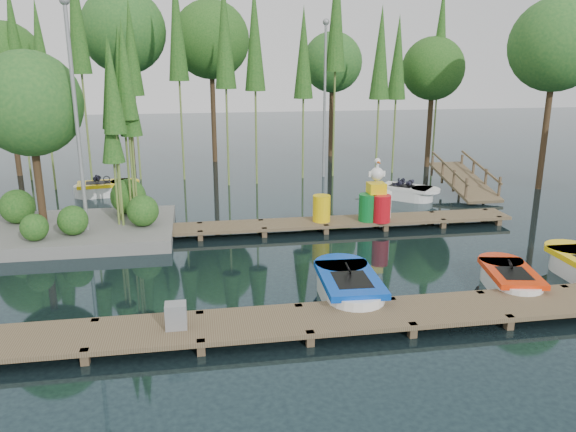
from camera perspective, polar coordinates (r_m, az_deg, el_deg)
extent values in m
plane|color=#1C2F35|center=(16.13, -1.46, -4.32)|extent=(90.00, 90.00, 0.00)
cube|color=brown|center=(11.94, 1.64, -10.52)|extent=(18.00, 1.50, 0.10)
cube|color=brown|center=(11.50, -19.89, -13.75)|extent=(0.16, 0.16, 0.50)
cube|color=brown|center=(12.60, -18.91, -10.97)|extent=(0.16, 0.16, 0.50)
cube|color=brown|center=(11.29, -8.81, -13.51)|extent=(0.16, 0.16, 0.50)
cube|color=brown|center=(12.41, -8.91, -10.68)|extent=(0.16, 0.16, 0.50)
cube|color=brown|center=(11.49, 2.25, -12.78)|extent=(0.16, 0.16, 0.50)
cube|color=brown|center=(12.59, 1.07, -10.08)|extent=(0.16, 0.16, 0.50)
cube|color=brown|center=(12.07, 12.51, -11.69)|extent=(0.16, 0.16, 0.50)
cube|color=brown|center=(13.12, 10.46, -9.24)|extent=(0.16, 0.16, 0.50)
cube|color=brown|center=(12.98, 21.50, -10.42)|extent=(0.16, 0.16, 0.50)
cube|color=brown|center=(13.96, 18.88, -8.28)|extent=(0.16, 0.16, 0.50)
cube|color=brown|center=(15.07, 26.16, -7.29)|extent=(0.16, 0.16, 0.50)
cube|color=brown|center=(18.54, 0.50, -0.80)|extent=(15.00, 1.20, 0.10)
cube|color=brown|center=(18.32, -21.68, -2.82)|extent=(0.16, 0.16, 0.50)
cube|color=brown|center=(19.22, -21.12, -1.92)|extent=(0.16, 0.16, 0.50)
cube|color=brown|center=(17.99, -15.36, -2.58)|extent=(0.16, 0.16, 0.50)
cube|color=brown|center=(18.90, -15.09, -1.67)|extent=(0.16, 0.16, 0.50)
cube|color=brown|center=(17.88, -8.88, -2.30)|extent=(0.16, 0.16, 0.50)
cube|color=brown|center=(18.80, -8.93, -1.40)|extent=(0.16, 0.16, 0.50)
cube|color=brown|center=(18.00, -2.42, -1.99)|extent=(0.16, 0.16, 0.50)
cube|color=brown|center=(18.91, -2.78, -1.12)|extent=(0.16, 0.16, 0.50)
cube|color=brown|center=(18.35, 3.88, -1.67)|extent=(0.16, 0.16, 0.50)
cube|color=brown|center=(19.24, 3.23, -0.83)|extent=(0.16, 0.16, 0.50)
cube|color=brown|center=(18.91, 9.88, -1.35)|extent=(0.16, 0.16, 0.50)
cube|color=brown|center=(19.78, 8.97, -0.54)|extent=(0.16, 0.16, 0.50)
cube|color=brown|center=(19.66, 15.47, -1.03)|extent=(0.16, 0.16, 0.50)
cube|color=brown|center=(20.50, 14.36, -0.27)|extent=(0.16, 0.16, 0.50)
cube|color=brown|center=(20.59, 20.60, -0.73)|extent=(0.16, 0.16, 0.50)
cube|color=brown|center=(21.39, 19.34, -0.01)|extent=(0.16, 0.16, 0.50)
cube|color=slate|center=(19.18, -20.85, -1.52)|extent=(6.20, 4.20, 0.42)
sphere|color=#2F6220|center=(19.99, -25.80, 0.87)|extent=(1.10, 1.10, 1.10)
sphere|color=#2F6220|center=(18.02, -21.01, -0.42)|extent=(0.90, 0.90, 0.90)
sphere|color=#2F6220|center=(19.86, -15.92, 1.92)|extent=(1.20, 1.20, 1.20)
sphere|color=#2F6220|center=(17.89, -24.37, -1.06)|extent=(0.80, 0.80, 0.80)
sphere|color=#2F6220|center=(18.28, -14.54, 0.52)|extent=(1.00, 1.00, 1.00)
cylinder|color=#3F2D1B|center=(19.37, -24.06, 3.87)|extent=(0.24, 0.24, 3.60)
sphere|color=#326A27|center=(19.09, -24.80, 10.33)|extent=(3.20, 3.20, 3.20)
cylinder|color=olive|center=(18.86, -16.12, 7.31)|extent=(0.07, 0.07, 5.93)
cone|color=#2F6220|center=(18.69, -16.62, 13.61)|extent=(0.70, 0.70, 2.97)
cylinder|color=olive|center=(18.76, -17.12, 6.78)|extent=(0.07, 0.07, 5.66)
cone|color=#2F6220|center=(18.58, -17.62, 12.82)|extent=(0.70, 0.70, 2.83)
cylinder|color=olive|center=(18.92, -15.47, 6.30)|extent=(0.07, 0.07, 5.22)
cone|color=#2F6220|center=(18.72, -15.88, 11.82)|extent=(0.70, 0.70, 2.61)
cylinder|color=olive|center=(18.14, -16.94, 6.30)|extent=(0.07, 0.07, 5.53)
cone|color=#2F6220|center=(17.95, -17.44, 12.39)|extent=(0.70, 0.70, 2.76)
cylinder|color=olive|center=(18.42, -17.15, 4.01)|extent=(0.07, 0.07, 4.01)
cone|color=#2F6220|center=(18.20, -17.51, 8.33)|extent=(0.70, 0.70, 2.01)
cylinder|color=olive|center=(18.72, -15.80, 7.56)|extent=(0.07, 0.07, 6.11)
cone|color=#2F6220|center=(18.56, -16.30, 14.10)|extent=(0.70, 0.70, 3.05)
cylinder|color=#3F2D1B|center=(26.58, 24.80, 8.92)|extent=(0.26, 0.26, 6.06)
sphere|color=#326A27|center=(26.47, 25.57, 15.42)|extent=(3.81, 3.81, 3.81)
cylinder|color=#3F2D1B|center=(30.32, 14.21, 9.56)|extent=(0.26, 0.26, 5.02)
sphere|color=#2F6220|center=(30.18, 14.54, 14.30)|extent=(3.16, 3.16, 3.16)
cylinder|color=#3F2D1B|center=(32.78, 4.42, 10.67)|extent=(0.26, 0.26, 5.31)
sphere|color=#326A27|center=(32.66, 4.52, 15.31)|extent=(3.34, 3.34, 3.34)
cylinder|color=#3F2D1B|center=(31.14, -7.62, 11.38)|extent=(0.26, 0.26, 6.46)
sphere|color=#2F6220|center=(31.06, -7.85, 17.33)|extent=(4.06, 4.06, 4.06)
cylinder|color=#3F2D1B|center=(31.25, -15.91, 11.30)|extent=(0.26, 0.26, 6.85)
sphere|color=#326A27|center=(31.21, -16.40, 17.57)|extent=(4.31, 4.31, 4.31)
cylinder|color=#3F2D1B|center=(30.10, -26.20, 8.84)|extent=(0.26, 0.26, 5.48)
sphere|color=#2F6220|center=(29.97, -26.84, 14.03)|extent=(3.45, 3.45, 3.45)
cylinder|color=olive|center=(28.55, -25.56, 11.55)|extent=(0.09, 0.09, 8.36)
cone|color=#2F6220|center=(28.54, -26.14, 16.22)|extent=(0.90, 0.90, 4.60)
cylinder|color=olive|center=(26.01, -23.38, 10.54)|extent=(0.09, 0.09, 7.48)
cone|color=#2F6220|center=(25.95, -23.90, 15.13)|extent=(0.90, 0.90, 4.11)
cylinder|color=olive|center=(26.23, -20.21, 13.29)|extent=(0.09, 0.09, 9.66)
cone|color=#2F6220|center=(26.30, -20.79, 19.16)|extent=(0.90, 0.90, 5.31)
cylinder|color=olive|center=(27.01, -15.30, 11.63)|extent=(0.09, 0.09, 7.69)
cone|color=#2F6220|center=(26.96, -15.64, 16.19)|extent=(0.90, 0.90, 4.23)
cylinder|color=olive|center=(26.50, -10.97, 13.23)|extent=(0.09, 0.09, 8.99)
cone|color=#2F6220|center=(26.52, -11.26, 18.66)|extent=(0.90, 0.90, 4.94)
cylinder|color=olive|center=(24.94, -6.30, 12.64)|extent=(0.09, 0.09, 8.44)
cone|color=#2F6220|center=(24.93, -6.47, 18.07)|extent=(0.90, 0.90, 4.64)
cylinder|color=olive|center=(25.19, -3.33, 12.49)|extent=(0.09, 0.09, 8.22)
cone|color=#2F6220|center=(25.16, -3.41, 17.73)|extent=(0.90, 0.90, 4.52)
cylinder|color=olive|center=(26.42, 1.56, 11.78)|extent=(0.09, 0.09, 7.41)
cone|color=#2F6220|center=(26.36, 1.59, 16.28)|extent=(0.90, 0.90, 4.07)
cylinder|color=olive|center=(26.92, 4.80, 14.33)|extent=(0.09, 0.09, 9.77)
cone|color=#2F6220|center=(27.00, 4.94, 20.14)|extent=(0.90, 0.90, 5.38)
cylinder|color=olive|center=(26.26, 9.20, 11.56)|extent=(0.09, 0.09, 7.40)
cone|color=#2F6220|center=(26.20, 9.41, 16.08)|extent=(0.90, 0.90, 4.07)
cylinder|color=olive|center=(28.23, 10.89, 11.49)|extent=(0.09, 0.09, 7.14)
cone|color=#2F6220|center=(28.16, 11.10, 15.55)|extent=(0.90, 0.90, 3.93)
cylinder|color=olive|center=(30.07, 14.95, 12.90)|extent=(0.09, 0.09, 8.61)
cone|color=#2F6220|center=(30.07, 15.29, 17.49)|extent=(0.90, 0.90, 4.74)
cylinder|color=gray|center=(17.94, -20.60, 8.25)|extent=(0.12, 0.12, 7.00)
sphere|color=gray|center=(17.89, -21.77, 19.73)|extent=(0.30, 0.30, 0.30)
cylinder|color=gray|center=(26.78, 3.74, 11.37)|extent=(0.12, 0.12, 7.00)
sphere|color=gray|center=(26.75, 3.88, 19.08)|extent=(0.30, 0.30, 0.30)
cube|color=brown|center=(24.71, 17.43, 3.39)|extent=(1.50, 3.94, 0.95)
cube|color=brown|center=(22.99, 17.65, 2.59)|extent=(0.08, 0.08, 0.90)
cube|color=brown|center=(23.93, 16.49, 3.45)|extent=(0.08, 0.08, 0.90)
cube|color=brown|center=(24.88, 15.42, 4.24)|extent=(0.08, 0.08, 0.90)
cube|color=brown|center=(25.84, 14.43, 4.97)|extent=(0.08, 0.08, 0.90)
cube|color=brown|center=(24.28, 16.07, 4.74)|extent=(0.06, 3.54, 0.83)
cube|color=brown|center=(23.66, 20.67, 2.67)|extent=(0.08, 0.08, 0.90)
cube|color=brown|center=(24.57, 19.44, 3.51)|extent=(0.08, 0.08, 0.90)
cube|color=brown|center=(25.50, 18.29, 4.28)|extent=(0.08, 0.08, 0.90)
cube|color=brown|center=(26.44, 17.22, 5.00)|extent=(0.08, 0.08, 0.90)
cube|color=brown|center=(24.92, 18.99, 4.76)|extent=(0.06, 3.54, 0.83)
cube|color=white|center=(13.43, 6.22, -7.68)|extent=(1.36, 1.37, 0.60)
cylinder|color=white|center=(14.02, 5.62, -6.62)|extent=(1.36, 1.36, 0.60)
cylinder|color=white|center=(12.85, 6.89, -8.82)|extent=(1.36, 1.36, 0.60)
cube|color=#073EB6|center=(13.30, 6.27, -6.39)|extent=(1.43, 2.32, 0.15)
cylinder|color=#073EB6|center=(14.17, 5.39, -4.96)|extent=(1.38, 1.38, 0.15)
cube|color=black|center=(13.09, 6.49, -6.55)|extent=(0.85, 1.11, 0.06)
torus|color=black|center=(13.37, 6.14, -5.27)|extent=(0.17, 0.31, 0.29)
cube|color=white|center=(14.97, 21.65, -6.36)|extent=(1.29, 1.30, 0.50)
cylinder|color=white|center=(15.46, 20.99, -5.60)|extent=(1.29, 1.29, 0.50)
cylinder|color=white|center=(14.49, 22.36, -7.17)|extent=(1.29, 1.29, 0.50)
cube|color=red|center=(14.88, 21.76, -5.38)|extent=(1.48, 2.09, 0.13)
cylinder|color=red|center=(15.59, 20.80, -4.34)|extent=(1.32, 1.32, 0.13)
cube|color=black|center=(14.70, 22.01, -5.49)|extent=(0.85, 1.02, 0.05)
torus|color=black|center=(14.94, 21.66, -4.54)|extent=(0.18, 0.27, 0.24)
cylinder|color=white|center=(16.98, 27.13, -4.33)|extent=(1.29, 1.29, 0.58)
cylinder|color=yellow|center=(17.10, 26.71, -3.01)|extent=(1.32, 1.32, 0.15)
cube|color=white|center=(24.66, -18.20, 2.46)|extent=(1.34, 1.33, 0.54)
cylinder|color=white|center=(24.66, -16.82, 2.57)|extent=(1.33, 1.33, 0.54)
cylinder|color=white|center=(24.68, -19.57, 2.34)|extent=(1.33, 1.33, 0.54)
cube|color=yellow|center=(24.60, -18.25, 3.13)|extent=(2.20, 1.48, 0.14)
cylinder|color=yellow|center=(24.60, -16.25, 3.29)|extent=(1.36, 1.36, 0.14)
cube|color=black|center=(24.60, -18.72, 3.19)|extent=(1.06, 0.86, 0.06)
torus|color=black|center=(24.56, -17.95, 3.60)|extent=(0.29, 0.18, 0.26)
imported|color=#1E1E2D|center=(24.55, -18.88, 3.72)|extent=(0.47, 0.38, 0.96)
cube|color=white|center=(23.35, 11.85, 2.18)|extent=(1.58, 1.58, 0.51)
cylinder|color=white|center=(23.18, 13.16, 2.00)|extent=(1.58, 1.58, 0.51)
cylinder|color=white|center=(23.54, 10.56, 2.35)|extent=(1.58, 1.58, 0.51)
cube|color=white|center=(23.29, 11.89, 2.85)|extent=(2.22, 2.13, 0.13)
cylinder|color=white|center=(23.04, 13.80, 2.59)|extent=(1.61, 1.61, 0.13)
cube|color=black|center=(23.34, 11.46, 3.00)|extent=(1.15, 1.13, 0.06)
torus|color=black|center=(23.21, 12.24, 3.25)|extent=(0.29, 0.27, 0.25)
imported|color=#1E1E2D|center=(23.32, 11.38, 3.48)|extent=(0.46, 0.45, 0.84)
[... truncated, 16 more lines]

